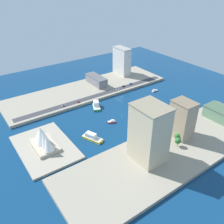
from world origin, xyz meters
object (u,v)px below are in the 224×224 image
Objects in this scene: sailboat_small_white at (135,110)px; warehouse_low_gray at (96,80)px; apartment_midrise_tan at (182,119)px; hatchback_blue at (131,84)px; terminal_long_green at (224,115)px; opera_landmark at (43,139)px; ferry_green_doubledeck at (96,105)px; hotel_broad_white at (122,61)px; water_taxi_orange at (175,104)px; suv_black at (123,86)px; tugboat_red at (112,122)px; van_white at (117,90)px; office_block_beige at (149,133)px; traffic_light_waterfront at (115,89)px; ferry_yellow_fast at (92,137)px; yacht_sleek_gray at (155,91)px; barge_flat_brown at (161,116)px; sedan_silver at (64,106)px; pickup_red at (78,102)px.

warehouse_low_gray is (91.79, -1.36, 8.48)m from sailboat_small_white.
apartment_midrise_tan reaches higher than sailboat_small_white.
warehouse_low_gray is 52.24m from hatchback_blue.
terminal_long_green is 199.04m from opera_landmark.
hotel_broad_white is (68.63, -92.80, 22.11)m from ferry_green_doubledeck.
apartment_midrise_tan is at bearing 134.64° from water_taxi_orange.
suv_black is at bearing -139.77° from warehouse_low_gray.
hotel_broad_white is at bearing -34.16° from suv_black.
tugboat_red is at bearing 138.24° from hotel_broad_white.
terminal_long_green is 143.92m from van_white.
opera_landmark is (72.38, 69.50, -19.68)m from office_block_beige.
ferry_yellow_fast is at bearing 131.23° from traffic_light_waterfront.
traffic_light_waterfront is (17.15, -42.19, 4.75)m from ferry_green_doubledeck.
warehouse_low_gray is (110.69, 52.16, 8.44)m from water_taxi_orange.
warehouse_low_gray reaches higher than yacht_sleek_gray.
barge_flat_brown is 0.58× the size of office_block_beige.
warehouse_low_gray is 6.24× the size of traffic_light_waterfront.
ferry_green_doubledeck reaches higher than water_taxi_orange.
hotel_broad_white is at bearing -78.24° from warehouse_low_gray.
hatchback_blue is 29.77m from van_white.
yacht_sleek_gray is (45.45, -6.57, 0.02)m from water_taxi_orange.
warehouse_low_gray is at bearing 53.15° from hatchback_blue.
suv_black reaches higher than sedan_silver.
ferry_yellow_fast is 0.55× the size of terminal_long_green.
sedan_silver is (75.75, -4.45, 1.72)m from ferry_yellow_fast.
office_block_beige is 148.30m from van_white.
office_block_beige is 1.25× the size of hotel_broad_white.
hatchback_blue is 36.48m from traffic_light_waterfront.
water_taxi_orange is at bearing -98.32° from tugboat_red.
office_block_beige is (-76.41, 49.93, 29.47)m from sailboat_small_white.
suv_black is (-0.88, 14.48, 0.05)m from hatchback_blue.
tugboat_red is (13.54, 92.59, 0.21)m from water_taxi_orange.
yacht_sleek_gray is 0.20× the size of office_block_beige.
van_white is at bearing 58.51° from yacht_sleek_gray.
ferry_yellow_fast is at bearing -108.87° from opera_landmark.
yacht_sleek_gray is 0.35× the size of barge_flat_brown.
van_white reaches higher than pickup_red.
apartment_midrise_tan is at bearing 161.96° from hotel_broad_white.
sailboat_small_white is at bearing 39.15° from terminal_long_green.
office_block_beige is at bearing 154.14° from van_white.
traffic_light_waterfront is at bearing -48.77° from ferry_yellow_fast.
water_taxi_orange is at bearing -121.38° from sedan_silver.
traffic_light_waterfront is at bearing 23.44° from terminal_long_green.
terminal_long_green is at bearing -125.54° from tugboat_red.
hatchback_blue is 0.70× the size of traffic_light_waterfront.
water_taxi_orange is at bearing -74.09° from barge_flat_brown.
traffic_light_waterfront is at bearing -67.88° from ferry_green_doubledeck.
van_white is (84.43, 2.63, 3.32)m from barge_flat_brown.
office_block_beige is (-71.05, 10.86, 29.22)m from tugboat_red.
tugboat_red is at bearing -68.04° from ferry_yellow_fast.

